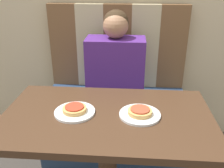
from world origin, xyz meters
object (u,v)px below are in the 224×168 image
(person, at_px, (115,60))
(plate_right, at_px, (140,115))
(plate_left, at_px, (75,112))
(pizza_right, at_px, (140,112))
(pizza_left, at_px, (74,109))

(person, xyz_separation_m, plate_right, (0.16, -0.64, -0.06))
(plate_left, relative_size, pizza_right, 1.70)
(plate_left, xyz_separation_m, pizza_right, (0.32, 0.00, 0.02))
(plate_right, bearing_deg, pizza_left, 180.00)
(pizza_left, distance_m, pizza_right, 0.32)
(plate_right, height_order, pizza_right, pizza_right)
(plate_left, height_order, pizza_left, pizza_left)
(plate_left, relative_size, plate_right, 1.00)
(person, height_order, pizza_right, person)
(plate_right, bearing_deg, pizza_right, 90.00)
(pizza_right, bearing_deg, plate_right, -90.00)
(plate_right, xyz_separation_m, pizza_left, (-0.32, 0.00, 0.02))
(pizza_right, bearing_deg, pizza_left, 180.00)
(person, distance_m, pizza_left, 0.66)
(person, distance_m, plate_left, 0.67)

